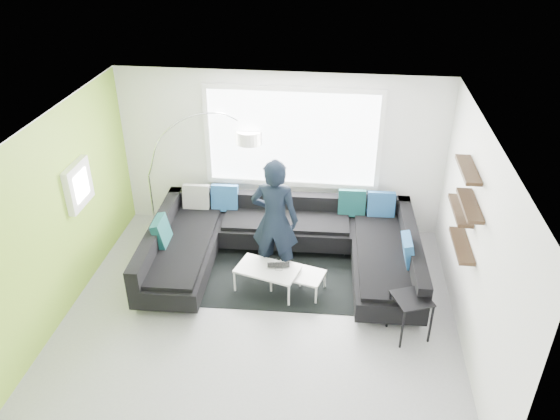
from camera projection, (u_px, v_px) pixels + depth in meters
The scene contains 9 objects.
ground at pixel (260, 314), 7.79m from camera, with size 5.50×5.50×0.00m, color gray.
room_shell at pixel (263, 196), 7.06m from camera, with size 5.54×5.04×2.82m.
sectional_sofa at pixel (283, 250), 8.49m from camera, with size 4.22×2.70×0.89m.
rug at pixel (276, 274), 8.59m from camera, with size 2.40×1.75×0.01m, color black.
coffee_table at pixel (283, 279), 8.18m from camera, with size 1.18×0.69×0.39m, color white.
arc_lamp at pixel (149, 175), 9.26m from camera, with size 2.00×0.84×2.13m, color white, non-canonical shape.
side_table at pixel (409, 316), 7.28m from camera, with size 0.46×0.46×0.63m, color black.
person at pixel (275, 220), 8.14m from camera, with size 0.76×0.54×1.98m, color black.
laptop at pixel (279, 267), 8.09m from camera, with size 0.36×0.26×0.03m, color black.
Camera 1 is at (0.99, -5.93, 5.18)m, focal length 35.00 mm.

